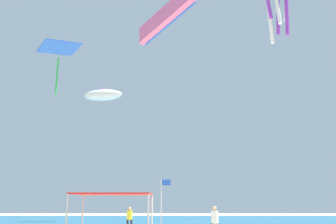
# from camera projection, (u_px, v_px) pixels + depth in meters

# --- Properties ---
(ocean_strip) EXTENTS (110.00, 23.68, 0.03)m
(ocean_strip) POSITION_uv_depth(u_px,v_px,m) (170.00, 219.00, 43.44)
(ocean_strip) COLOR #1E6B93
(ocean_strip) RESTS_ON ground
(canopy_tent) EXTENTS (3.22, 2.64, 2.24)m
(canopy_tent) POSITION_uv_depth(u_px,v_px,m) (113.00, 196.00, 15.53)
(canopy_tent) COLOR #B2B2B7
(canopy_tent) RESTS_ON ground
(person_leftmost) EXTENTS (0.45, 0.40, 1.69)m
(person_leftmost) POSITION_uv_depth(u_px,v_px,m) (215.00, 219.00, 19.99)
(person_leftmost) COLOR #33384C
(person_leftmost) RESTS_ON ground
(person_central) EXTENTS (0.39, 0.38, 1.59)m
(person_central) POSITION_uv_depth(u_px,v_px,m) (130.00, 216.00, 25.67)
(person_central) COLOR black
(person_central) RESTS_ON ground
(banner_flag) EXTENTS (0.61, 0.06, 3.26)m
(banner_flag) POSITION_uv_depth(u_px,v_px,m) (162.00, 201.00, 22.60)
(banner_flag) COLOR silver
(banner_flag) RESTS_ON ground
(kite_parafoil_pink) EXTENTS (4.77, 4.83, 3.90)m
(kite_parafoil_pink) POSITION_uv_depth(u_px,v_px,m) (169.00, 13.00, 26.87)
(kite_parafoil_pink) COLOR pink
(kite_diamond_blue) EXTENTS (2.78, 2.78, 2.85)m
(kite_diamond_blue) POSITION_uv_depth(u_px,v_px,m) (59.00, 50.00, 20.46)
(kite_diamond_blue) COLOR blue
(kite_inflatable_white) EXTENTS (4.57, 2.05, 1.71)m
(kite_inflatable_white) POSITION_uv_depth(u_px,v_px,m) (103.00, 95.00, 41.12)
(kite_inflatable_white) COLOR white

